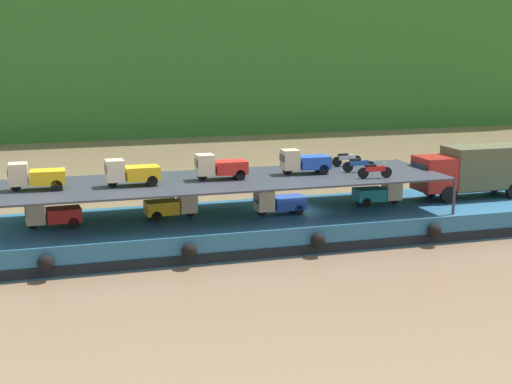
% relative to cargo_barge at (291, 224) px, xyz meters
% --- Properties ---
extents(ground_plane, '(400.00, 400.00, 0.00)m').
position_rel_cargo_barge_xyz_m(ground_plane, '(0.00, 0.03, -0.75)').
color(ground_plane, '#7F664C').
extents(cargo_barge, '(33.33, 8.27, 1.50)m').
position_rel_cargo_barge_xyz_m(cargo_barge, '(0.00, 0.00, 0.00)').
color(cargo_barge, '#23567A').
rests_on(cargo_barge, ground).
extents(covered_lorry, '(7.86, 2.30, 3.10)m').
position_rel_cargo_barge_xyz_m(covered_lorry, '(11.68, 0.29, 2.44)').
color(covered_lorry, maroon).
rests_on(covered_lorry, cargo_barge).
extents(cargo_rack, '(24.13, 6.86, 2.00)m').
position_rel_cargo_barge_xyz_m(cargo_rack, '(-3.80, 0.03, 2.69)').
color(cargo_rack, '#2D333D').
rests_on(cargo_rack, cargo_barge).
extents(mini_truck_lower_stern, '(2.79, 1.29, 1.38)m').
position_rel_cargo_barge_xyz_m(mini_truck_lower_stern, '(-12.82, 0.06, 1.44)').
color(mini_truck_lower_stern, red).
rests_on(mini_truck_lower_stern, cargo_barge).
extents(mini_truck_lower_aft, '(2.79, 1.30, 1.38)m').
position_rel_cargo_barge_xyz_m(mini_truck_lower_aft, '(-6.65, 0.32, 1.44)').
color(mini_truck_lower_aft, gold).
rests_on(mini_truck_lower_aft, cargo_barge).
extents(mini_truck_lower_mid, '(2.76, 1.24, 1.38)m').
position_rel_cargo_barge_xyz_m(mini_truck_lower_mid, '(-0.92, -0.52, 1.44)').
color(mini_truck_lower_mid, '#1E47B7').
rests_on(mini_truck_lower_mid, cargo_barge).
extents(mini_truck_lower_fore, '(2.78, 1.27, 1.38)m').
position_rel_cargo_barge_xyz_m(mini_truck_lower_fore, '(5.38, 0.12, 1.44)').
color(mini_truck_lower_fore, teal).
rests_on(mini_truck_lower_fore, cargo_barge).
extents(mini_truck_upper_stern, '(2.79, 1.28, 1.38)m').
position_rel_cargo_barge_xyz_m(mini_truck_upper_stern, '(-13.50, -0.00, 3.44)').
color(mini_truck_upper_stern, gold).
rests_on(mini_truck_upper_stern, cargo_rack).
extents(mini_truck_upper_mid, '(2.75, 1.22, 1.38)m').
position_rel_cargo_barge_xyz_m(mini_truck_upper_mid, '(-8.82, -0.30, 3.44)').
color(mini_truck_upper_mid, gold).
rests_on(mini_truck_upper_mid, cargo_rack).
extents(mini_truck_upper_fore, '(2.77, 1.26, 1.38)m').
position_rel_cargo_barge_xyz_m(mini_truck_upper_fore, '(-4.02, 0.11, 3.44)').
color(mini_truck_upper_fore, red).
rests_on(mini_truck_upper_fore, cargo_rack).
extents(mini_truck_upper_bow, '(2.78, 1.28, 1.38)m').
position_rel_cargo_barge_xyz_m(mini_truck_upper_bow, '(0.89, 0.39, 3.44)').
color(mini_truck_upper_bow, '#1E47B7').
rests_on(mini_truck_upper_bow, cargo_rack).
extents(motorcycle_upper_port, '(1.90, 0.55, 0.87)m').
position_rel_cargo_barge_xyz_m(motorcycle_upper_port, '(4.02, -2.02, 3.18)').
color(motorcycle_upper_port, black).
rests_on(motorcycle_upper_port, cargo_rack).
extents(motorcycle_upper_centre, '(1.90, 0.55, 0.87)m').
position_rel_cargo_barge_xyz_m(motorcycle_upper_centre, '(4.04, 0.04, 3.18)').
color(motorcycle_upper_centre, black).
rests_on(motorcycle_upper_centre, cargo_rack).
extents(motorcycle_upper_stbd, '(1.90, 0.55, 0.87)m').
position_rel_cargo_barge_xyz_m(motorcycle_upper_stbd, '(4.21, 2.09, 3.18)').
color(motorcycle_upper_stbd, black).
rests_on(motorcycle_upper_stbd, cargo_rack).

